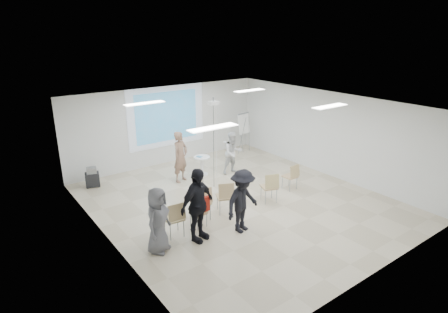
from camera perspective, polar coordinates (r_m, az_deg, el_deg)
floor at (r=11.59m, az=2.37°, el=-7.13°), size 8.00×9.00×0.10m
ceiling at (r=10.60m, az=2.60°, el=8.10°), size 8.00×9.00×0.10m
wall_back at (r=14.67m, az=-8.76°, el=4.76°), size 8.00×0.10×3.00m
wall_left at (r=9.18m, az=-17.72°, el=-4.72°), size 0.10×9.00×3.00m
wall_right at (r=13.80m, az=15.72°, el=3.36°), size 0.10×9.00×3.00m
projection_halo at (r=14.53m, az=-8.71°, el=6.05°), size 3.20×0.01×2.30m
projection_image at (r=14.52m, az=-8.68°, el=6.04°), size 2.60×0.01×1.90m
pedestal_table at (r=13.47m, az=-3.37°, el=-1.24°), size 0.75×0.75×0.72m
player_left at (r=12.81m, az=-6.67°, el=0.45°), size 0.87×0.74×2.01m
player_right at (r=13.49m, az=1.38°, el=0.89°), size 0.90×0.76×1.72m
controller_left at (r=13.01m, az=-6.59°, el=2.22°), size 0.07×0.11×0.04m
controller_right at (r=13.49m, az=0.13°, el=2.23°), size 0.06×0.13×0.04m
chair_far_left at (r=9.57m, az=-7.47°, el=-9.08°), size 0.49×0.52×0.97m
chair_left_mid at (r=9.97m, az=-3.68°, el=-8.31°), size 0.42×0.45×0.81m
chair_left_inner at (r=10.30m, az=-3.32°, el=-6.74°), size 0.51×0.54×0.99m
chair_center at (r=10.64m, az=0.22°, el=-5.89°), size 0.61×0.63×0.97m
chair_right_inner at (r=11.38m, az=7.05°, el=-4.38°), size 0.58×0.60×0.95m
chair_right_far at (r=12.39m, az=10.29°, el=-2.76°), size 0.43×0.46×0.88m
red_jacket at (r=9.75m, az=-3.27°, el=-7.40°), size 0.42×0.14×0.40m
laptop at (r=10.41m, az=-3.60°, el=-6.79°), size 0.39×0.30×0.03m
audience_left at (r=9.17m, az=-4.10°, el=-6.64°), size 1.44×1.10×2.18m
audience_mid at (r=9.60m, az=2.85°, el=-6.20°), size 1.37×0.93×1.93m
audience_outer at (r=8.92m, az=-10.10°, el=-9.01°), size 1.06×0.98×1.81m
flipchart_easel at (r=15.68m, az=3.05°, el=5.02°), size 0.74×0.57×1.73m
av_cart at (r=13.27m, az=-19.43°, el=-3.08°), size 0.53×0.47×0.67m
ceiling_projector at (r=11.90m, az=-1.61°, el=7.54°), size 0.30×0.25×3.00m
fluor_panel_nw at (r=11.26m, az=-12.02°, el=7.93°), size 1.20×0.30×0.02m
fluor_panel_ne at (r=13.39m, az=3.90°, el=10.01°), size 1.20×0.30×0.02m
fluor_panel_sw at (r=8.27m, az=-1.69°, el=4.43°), size 1.20×0.30×0.02m
fluor_panel_se at (r=11.00m, az=15.83°, el=7.37°), size 1.20×0.30×0.02m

